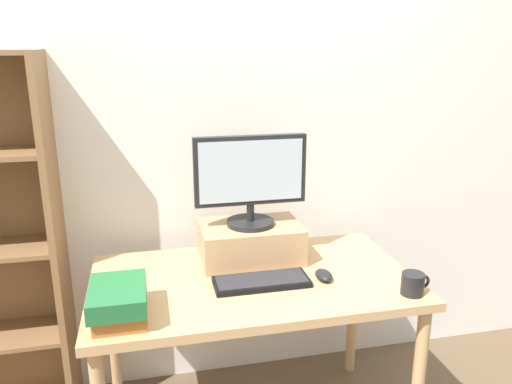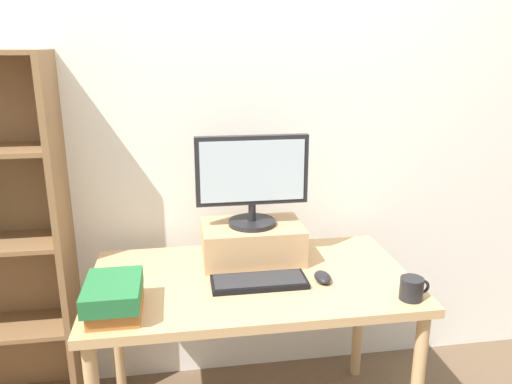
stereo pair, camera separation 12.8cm
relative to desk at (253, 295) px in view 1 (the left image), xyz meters
name	(u,v)px [view 1 (the left image)]	position (x,y,z in m)	size (l,w,h in m)	color
back_wall	(229,125)	(0.00, 0.51, 0.63)	(7.00, 0.08, 2.60)	silver
desk	(253,295)	(0.00, 0.00, 0.00)	(1.29, 0.73, 0.75)	tan
riser_box	(251,242)	(0.03, 0.18, 0.16)	(0.43, 0.28, 0.16)	tan
computer_monitor	(250,178)	(0.03, 0.18, 0.45)	(0.48, 0.20, 0.39)	black
keyboard	(261,282)	(0.02, -0.07, 0.10)	(0.38, 0.15, 0.02)	black
computer_mouse	(324,275)	(0.28, -0.08, 0.10)	(0.06, 0.10, 0.04)	black
book_stack	(119,302)	(-0.51, -0.21, 0.15)	(0.19, 0.26, 0.12)	#AD662D
coffee_mug	(413,284)	(0.56, -0.27, 0.13)	(0.11, 0.09, 0.08)	black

